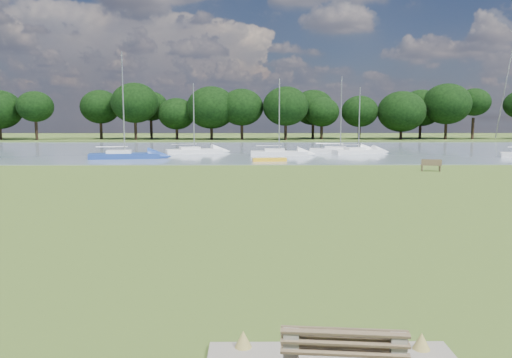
{
  "coord_description": "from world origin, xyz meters",
  "views": [
    {
      "loc": [
        -1.34,
        -20.92,
        4.1
      ],
      "look_at": [
        -1.19,
        -2.0,
        1.76
      ],
      "focal_mm": 35.0,
      "sensor_mm": 36.0,
      "label": 1
    }
  ],
  "objects_px": {
    "sailboat_2": "(124,153)",
    "sailboat_3": "(340,149)",
    "sailboat_8": "(278,152)",
    "sailboat_1": "(194,149)",
    "riverbank_bench": "(431,165)",
    "sailboat_5": "(358,150)",
    "kayak": "(270,160)"
  },
  "relations": [
    {
      "from": "sailboat_2",
      "to": "sailboat_3",
      "type": "distance_m",
      "value": 24.21
    },
    {
      "from": "sailboat_2",
      "to": "sailboat_3",
      "type": "height_order",
      "value": "sailboat_2"
    },
    {
      "from": "sailboat_3",
      "to": "sailboat_8",
      "type": "relative_size",
      "value": 1.08
    },
    {
      "from": "sailboat_1",
      "to": "sailboat_8",
      "type": "xyz_separation_m",
      "value": [
        9.44,
        -3.67,
        0.01
      ]
    },
    {
      "from": "riverbank_bench",
      "to": "sailboat_3",
      "type": "bearing_deg",
      "value": 113.03
    },
    {
      "from": "sailboat_1",
      "to": "sailboat_5",
      "type": "distance_m",
      "value": 18.54
    },
    {
      "from": "kayak",
      "to": "sailboat_3",
      "type": "xyz_separation_m",
      "value": [
        8.5,
        11.31,
        0.27
      ]
    },
    {
      "from": "sailboat_3",
      "to": "sailboat_5",
      "type": "relative_size",
      "value": 1.18
    },
    {
      "from": "kayak",
      "to": "sailboat_2",
      "type": "distance_m",
      "value": 14.64
    },
    {
      "from": "kayak",
      "to": "sailboat_2",
      "type": "height_order",
      "value": "sailboat_2"
    },
    {
      "from": "sailboat_3",
      "to": "sailboat_8",
      "type": "bearing_deg",
      "value": -138.68
    },
    {
      "from": "kayak",
      "to": "sailboat_1",
      "type": "height_order",
      "value": "sailboat_1"
    },
    {
      "from": "riverbank_bench",
      "to": "sailboat_1",
      "type": "height_order",
      "value": "sailboat_1"
    },
    {
      "from": "sailboat_1",
      "to": "sailboat_3",
      "type": "height_order",
      "value": "sailboat_3"
    },
    {
      "from": "kayak",
      "to": "sailboat_8",
      "type": "distance_m",
      "value": 6.88
    },
    {
      "from": "sailboat_3",
      "to": "sailboat_5",
      "type": "xyz_separation_m",
      "value": [
        1.76,
        -1.73,
        -0.0
      ]
    },
    {
      "from": "riverbank_bench",
      "to": "kayak",
      "type": "bearing_deg",
      "value": 158.38
    },
    {
      "from": "sailboat_8",
      "to": "sailboat_5",
      "type": "bearing_deg",
      "value": 17.63
    },
    {
      "from": "sailboat_1",
      "to": "sailboat_5",
      "type": "bearing_deg",
      "value": -20.72
    },
    {
      "from": "sailboat_1",
      "to": "sailboat_2",
      "type": "distance_m",
      "value": 9.47
    },
    {
      "from": "sailboat_2",
      "to": "sailboat_5",
      "type": "distance_m",
      "value": 25.38
    },
    {
      "from": "sailboat_2",
      "to": "sailboat_3",
      "type": "relative_size",
      "value": 1.19
    },
    {
      "from": "sailboat_1",
      "to": "sailboat_5",
      "type": "xyz_separation_m",
      "value": [
        18.52,
        -0.86,
        -0.01
      ]
    },
    {
      "from": "sailboat_1",
      "to": "sailboat_3",
      "type": "xyz_separation_m",
      "value": [
        16.76,
        0.87,
        -0.01
      ]
    },
    {
      "from": "kayak",
      "to": "sailboat_8",
      "type": "relative_size",
      "value": 0.39
    },
    {
      "from": "kayak",
      "to": "sailboat_2",
      "type": "relative_size",
      "value": 0.3
    },
    {
      "from": "sailboat_8",
      "to": "kayak",
      "type": "bearing_deg",
      "value": -99.49
    },
    {
      "from": "sailboat_5",
      "to": "sailboat_2",
      "type": "bearing_deg",
      "value": 177.53
    },
    {
      "from": "sailboat_3",
      "to": "sailboat_5",
      "type": "height_order",
      "value": "sailboat_3"
    },
    {
      "from": "riverbank_bench",
      "to": "sailboat_1",
      "type": "xyz_separation_m",
      "value": [
        -20.37,
        18.66,
        0.02
      ]
    },
    {
      "from": "sailboat_2",
      "to": "sailboat_5",
      "type": "height_order",
      "value": "sailboat_2"
    },
    {
      "from": "riverbank_bench",
      "to": "sailboat_8",
      "type": "height_order",
      "value": "sailboat_8"
    }
  ]
}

